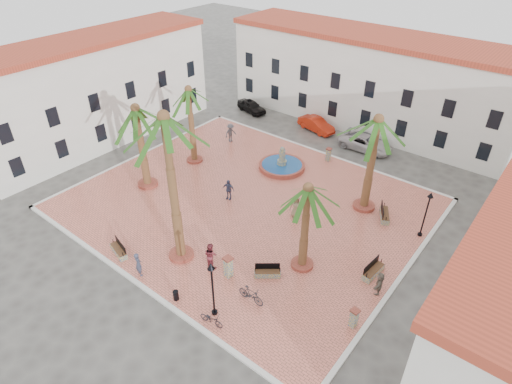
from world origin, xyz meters
TOP-DOWN VIEW (x-y plane):
  - ground at (0.00, 0.00)m, footprint 120.00×120.00m
  - plaza at (0.00, 0.00)m, footprint 26.00×22.00m
  - kerb_n at (0.00, 11.00)m, footprint 26.30×0.30m
  - kerb_s at (0.00, -11.00)m, footprint 26.30×0.30m
  - kerb_e at (13.00, 0.00)m, footprint 0.30×22.30m
  - kerb_w at (-13.00, 0.00)m, footprint 0.30×22.30m
  - building_north at (-0.00, 19.99)m, footprint 30.40×7.40m
  - building_west at (-19.00, 0.00)m, footprint 6.40×24.40m
  - fountain at (-0.94, 6.19)m, footprint 4.13×4.13m
  - palm_nw at (-8.08, 2.23)m, footprint 4.78×4.78m
  - palm_sw at (-8.23, -3.20)m, footprint 5.48×5.48m
  - palm_s at (0.52, -7.54)m, footprint 5.43×5.43m
  - palm_e at (7.44, -3.20)m, footprint 4.84×4.84m
  - palm_ne at (7.63, 5.32)m, footprint 5.57×5.57m
  - bench_s at (-2.97, -10.04)m, footprint 1.88×0.98m
  - bench_se at (6.23, -5.39)m, footprint 1.64×1.45m
  - bench_e at (11.49, -1.08)m, footprint 0.74×1.94m
  - bench_ne at (9.48, 5.00)m, footprint 1.45×1.99m
  - lamppost_s at (5.65, -9.74)m, footprint 0.43×0.43m
  - lamppost_e at (12.40, 4.70)m, footprint 0.40×0.40m
  - bollard_se at (4.29, -6.96)m, footprint 0.62×0.62m
  - bollard_n at (1.64, 9.96)m, footprint 0.46×0.46m
  - bollard_e at (12.40, -5.52)m, footprint 0.52×0.52m
  - litter_bin at (3.11, -10.40)m, footprint 0.34×0.34m
  - cyclist_a at (-0.28, -10.40)m, footprint 0.73×0.57m
  - bicycle_a at (6.05, -10.40)m, footprint 1.58×0.75m
  - cyclist_b at (2.78, -6.98)m, footprint 0.95×0.76m
  - bicycle_b at (6.75, -7.71)m, footprint 1.84×0.55m
  - pedestrian_fountain_a at (4.13, 0.91)m, footprint 1.12×1.00m
  - pedestrian_fountain_b at (-1.48, -0.44)m, footprint 1.11×0.67m
  - pedestrian_north at (-7.99, 7.24)m, footprint 0.95×1.36m
  - pedestrian_east at (12.40, -2.31)m, footprint 0.78×1.54m
  - car_black at (-11.25, 14.55)m, footprint 4.18×2.39m
  - car_red at (-2.79, 14.99)m, footprint 4.48×2.39m
  - car_silver at (3.13, 14.99)m, footprint 4.68×2.25m
  - car_white at (3.20, 14.35)m, footprint 5.18×2.46m

SIDE VIEW (x-z plane):
  - ground at x=0.00m, z-range 0.00..0.00m
  - plaza at x=0.00m, z-range 0.00..0.15m
  - kerb_n at x=0.00m, z-range 0.00..0.16m
  - kerb_s at x=0.00m, z-range 0.00..0.16m
  - kerb_e at x=13.00m, z-range 0.00..0.16m
  - kerb_w at x=-13.00m, z-range 0.00..0.16m
  - bench_se at x=6.23m, z-range -0.04..0.85m
  - bench_s at x=-2.97m, z-range -0.06..0.89m
  - bench_e at x=11.49m, z-range -0.07..0.93m
  - bench_ne at x=9.48m, z-range -0.07..0.95m
  - fountain at x=-0.94m, z-range -0.63..1.51m
  - litter_bin at x=3.11m, z-range 0.15..0.81m
  - bicycle_a at x=6.05m, z-range 0.15..0.95m
  - car_silver at x=3.13m, z-range 0.00..1.31m
  - car_black at x=-11.25m, z-range 0.00..1.34m
  - bicycle_b at x=6.75m, z-range 0.15..1.25m
  - car_red at x=-2.79m, z-range 0.00..1.40m
  - car_white at x=3.20m, z-range 0.00..1.43m
  - bollard_n at x=1.64m, z-range 0.17..1.44m
  - bollard_e at x=12.40m, z-range 0.17..1.47m
  - pedestrian_east at x=12.40m, z-range 0.15..1.74m
  - bollard_se at x=4.29m, z-range 0.18..1.73m
  - cyclist_a at x=-0.28m, z-range 0.15..1.91m
  - pedestrian_fountain_b at x=-1.48m, z-range 0.15..1.92m
  - cyclist_b at x=2.78m, z-range 0.15..2.02m
  - pedestrian_north at x=-7.99m, z-range 0.15..2.07m
  - pedestrian_fountain_a at x=4.13m, z-range 0.15..2.08m
  - lamppost_e at x=12.40m, z-range 0.81..4.52m
  - lamppost_s at x=5.65m, z-range 0.85..4.80m
  - building_north at x=0.00m, z-range 0.02..9.52m
  - building_west at x=-19.00m, z-range 0.02..10.02m
  - palm_e at x=7.44m, z-range 2.29..8.78m
  - palm_sw at x=-8.23m, z-range 2.58..9.94m
  - palm_nw at x=-8.08m, z-range 2.66..9.91m
  - palm_ne at x=7.63m, z-range 2.82..10.73m
  - palm_s at x=0.52m, z-range 4.07..14.68m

